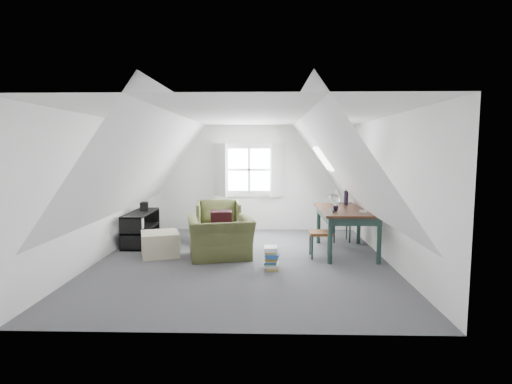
{
  "coord_description": "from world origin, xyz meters",
  "views": [
    {
      "loc": [
        0.41,
        -6.77,
        1.94
      ],
      "look_at": [
        0.22,
        0.6,
        1.14
      ],
      "focal_mm": 28.0,
      "sensor_mm": 36.0,
      "label": 1
    }
  ],
  "objects_px": {
    "dining_chair_far": "(341,221)",
    "magazine_stack": "(271,258)",
    "armchair_near": "(221,258)",
    "dining_chair_near": "(323,232)",
    "ottoman": "(160,244)",
    "media_shelf": "(140,230)",
    "armchair_far": "(219,240)",
    "dining_table": "(346,215)"
  },
  "relations": [
    {
      "from": "dining_table",
      "to": "dining_chair_far",
      "type": "distance_m",
      "value": 0.96
    },
    {
      "from": "armchair_far",
      "to": "magazine_stack",
      "type": "distance_m",
      "value": 2.3
    },
    {
      "from": "dining_chair_near",
      "to": "ottoman",
      "type": "bearing_deg",
      "value": -108.72
    },
    {
      "from": "dining_chair_far",
      "to": "media_shelf",
      "type": "bearing_deg",
      "value": 18.07
    },
    {
      "from": "ottoman",
      "to": "dining_table",
      "type": "relative_size",
      "value": 0.39
    },
    {
      "from": "ottoman",
      "to": "dining_chair_far",
      "type": "height_order",
      "value": "dining_chair_far"
    },
    {
      "from": "armchair_far",
      "to": "armchair_near",
      "type": "bearing_deg",
      "value": -89.78
    },
    {
      "from": "armchair_near",
      "to": "dining_table",
      "type": "relative_size",
      "value": 0.67
    },
    {
      "from": "armchair_far",
      "to": "ottoman",
      "type": "bearing_deg",
      "value": -134.78
    },
    {
      "from": "armchair_far",
      "to": "dining_table",
      "type": "xyz_separation_m",
      "value": [
        2.51,
        -0.95,
        0.73
      ]
    },
    {
      "from": "dining_chair_far",
      "to": "armchair_far",
      "type": "bearing_deg",
      "value": 12.68
    },
    {
      "from": "ottoman",
      "to": "dining_chair_far",
      "type": "relative_size",
      "value": 0.76
    },
    {
      "from": "dining_chair_near",
      "to": "media_shelf",
      "type": "height_order",
      "value": "dining_chair_near"
    },
    {
      "from": "ottoman",
      "to": "magazine_stack",
      "type": "distance_m",
      "value": 2.16
    },
    {
      "from": "armchair_far",
      "to": "media_shelf",
      "type": "height_order",
      "value": "media_shelf"
    },
    {
      "from": "dining_chair_far",
      "to": "dining_chair_near",
      "type": "height_order",
      "value": "dining_chair_near"
    },
    {
      "from": "ottoman",
      "to": "magazine_stack",
      "type": "relative_size",
      "value": 1.79
    },
    {
      "from": "ottoman",
      "to": "magazine_stack",
      "type": "height_order",
      "value": "ottoman"
    },
    {
      "from": "armchair_near",
      "to": "dining_chair_far",
      "type": "distance_m",
      "value": 2.77
    },
    {
      "from": "dining_table",
      "to": "magazine_stack",
      "type": "xyz_separation_m",
      "value": [
        -1.41,
        -1.07,
        -0.54
      ]
    },
    {
      "from": "armchair_near",
      "to": "dining_table",
      "type": "distance_m",
      "value": 2.45
    },
    {
      "from": "armchair_far",
      "to": "dining_chair_near",
      "type": "relative_size",
      "value": 1.06
    },
    {
      "from": "armchair_far",
      "to": "dining_chair_near",
      "type": "height_order",
      "value": "dining_chair_near"
    },
    {
      "from": "ottoman",
      "to": "dining_table",
      "type": "height_order",
      "value": "dining_table"
    },
    {
      "from": "media_shelf",
      "to": "magazine_stack",
      "type": "xyz_separation_m",
      "value": [
        2.66,
        -1.64,
        -0.11
      ]
    },
    {
      "from": "dining_chair_far",
      "to": "ottoman",
      "type": "bearing_deg",
      "value": 32.38
    },
    {
      "from": "dining_chair_far",
      "to": "dining_chair_near",
      "type": "relative_size",
      "value": 0.97
    },
    {
      "from": "armchair_far",
      "to": "magazine_stack",
      "type": "bearing_deg",
      "value": -69.55
    },
    {
      "from": "ottoman",
      "to": "media_shelf",
      "type": "distance_m",
      "value": 1.08
    },
    {
      "from": "armchair_far",
      "to": "ottoman",
      "type": "distance_m",
      "value": 1.56
    },
    {
      "from": "armchair_near",
      "to": "media_shelf",
      "type": "distance_m",
      "value": 2.04
    },
    {
      "from": "ottoman",
      "to": "magazine_stack",
      "type": "bearing_deg",
      "value": -20.99
    },
    {
      "from": "dining_chair_far",
      "to": "media_shelf",
      "type": "distance_m",
      "value": 4.17
    },
    {
      "from": "dining_table",
      "to": "dining_chair_far",
      "type": "height_order",
      "value": "dining_chair_far"
    },
    {
      "from": "media_shelf",
      "to": "magazine_stack",
      "type": "bearing_deg",
      "value": -33.03
    },
    {
      "from": "dining_chair_far",
      "to": "magazine_stack",
      "type": "height_order",
      "value": "dining_chair_far"
    },
    {
      "from": "media_shelf",
      "to": "ottoman",
      "type": "bearing_deg",
      "value": -54.96
    },
    {
      "from": "armchair_near",
      "to": "armchair_far",
      "type": "height_order",
      "value": "armchair_far"
    },
    {
      "from": "armchair_near",
      "to": "dining_chair_far",
      "type": "height_order",
      "value": "dining_chair_far"
    },
    {
      "from": "armchair_near",
      "to": "dining_chair_near",
      "type": "bearing_deg",
      "value": 169.54
    },
    {
      "from": "media_shelf",
      "to": "magazine_stack",
      "type": "height_order",
      "value": "media_shelf"
    },
    {
      "from": "armchair_near",
      "to": "media_shelf",
      "type": "xyz_separation_m",
      "value": [
        -1.76,
        0.98,
        0.3
      ]
    }
  ]
}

